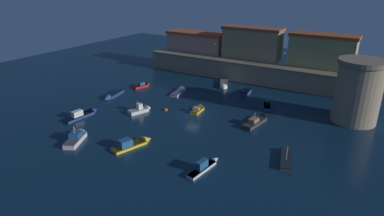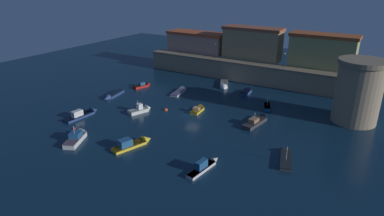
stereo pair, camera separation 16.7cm
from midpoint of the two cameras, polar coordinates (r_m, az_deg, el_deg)
ground_plane at (r=61.33m, az=0.05°, el=-1.19°), size 139.04×139.04×0.00m
quay_wall at (r=81.80m, az=9.20°, el=6.17°), size 53.86×3.89×4.68m
old_town_backdrop at (r=84.56m, az=10.69°, el=10.52°), size 48.08×6.17×7.97m
fortress_tower at (r=63.36m, az=26.56°, el=2.61°), size 8.04×8.04×11.07m
quay_lamp_0 at (r=84.20m, az=3.89°, el=10.20°), size 0.32×0.32×3.77m
quay_lamp_1 at (r=77.95m, az=15.49°, el=8.33°), size 0.32×0.32×3.30m
moored_boat_0 at (r=77.42m, az=5.43°, el=3.90°), size 4.44×6.88×1.64m
moored_boat_1 at (r=49.05m, az=15.78°, el=-7.92°), size 3.11×6.63×2.94m
moored_boat_2 at (r=54.95m, az=-19.11°, el=-4.68°), size 4.29×6.33×3.23m
moored_boat_3 at (r=63.28m, az=-8.74°, el=-0.24°), size 3.11×4.95×2.80m
moored_boat_4 at (r=77.74m, az=-8.43°, el=3.86°), size 2.47×4.74×1.50m
moored_boat_5 at (r=44.76m, az=2.21°, el=-9.84°), size 1.85×6.58×1.84m
moored_boat_6 at (r=66.35m, az=12.64°, el=0.42°), size 2.70×4.64×3.05m
moored_boat_7 at (r=73.58m, az=-2.03°, el=2.96°), size 2.61×6.21×1.66m
moored_boat_8 at (r=63.92m, az=-18.14°, el=-0.98°), size 2.06×7.19×2.04m
moored_boat_9 at (r=59.07m, az=11.10°, el=-2.10°), size 2.74×7.42×2.76m
moored_boat_10 at (r=63.08m, az=1.09°, el=-0.19°), size 1.83×4.41×1.50m
moored_boat_11 at (r=73.80m, az=9.30°, el=2.85°), size 1.91×4.40×1.51m
moored_boat_12 at (r=72.29m, az=-13.66°, el=2.08°), size 2.76×6.61×1.53m
moored_boat_13 at (r=51.03m, az=-9.97°, el=-5.96°), size 3.54×6.80×2.09m
mooring_buoy_0 at (r=63.66m, az=-4.60°, el=-0.38°), size 0.77×0.77×0.77m
mooring_buoy_1 at (r=59.15m, az=-19.62°, el=-3.43°), size 0.50×0.50×0.50m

